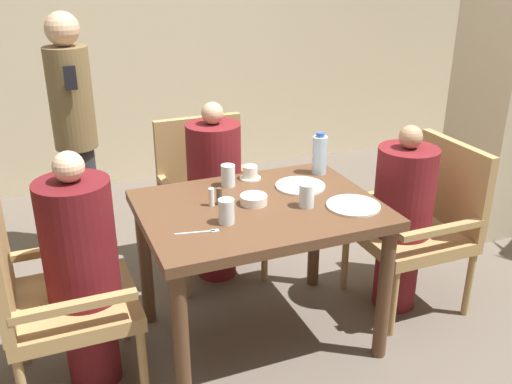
{
  "coord_description": "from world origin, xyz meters",
  "views": [
    {
      "loc": [
        -0.95,
        -2.31,
        1.89
      ],
      "look_at": [
        0.0,
        0.04,
        0.82
      ],
      "focal_mm": 40.0,
      "sensor_mm": 36.0,
      "label": 1
    }
  ],
  "objects_px": {
    "diner_in_far_chair": "(215,190)",
    "standing_host": "(75,131)",
    "bowl_small": "(254,200)",
    "water_bottle": "(320,155)",
    "chair_right_side": "(423,219)",
    "plate_main_left": "(300,186)",
    "glass_tall_near": "(228,176)",
    "glass_tall_mid": "(307,195)",
    "chair_left_side": "(50,293)",
    "diner_in_left_chair": "(83,271)",
    "chair_far_side": "(208,190)",
    "teacup_with_saucer": "(250,173)",
    "plate_main_right": "(353,206)",
    "glass_tall_far": "(226,211)",
    "diner_in_right_chair": "(402,217)"
  },
  "relations": [
    {
      "from": "diner_in_far_chair",
      "to": "standing_host",
      "type": "relative_size",
      "value": 0.7
    },
    {
      "from": "bowl_small",
      "to": "water_bottle",
      "type": "distance_m",
      "value": 0.55
    },
    {
      "from": "chair_right_side",
      "to": "plate_main_left",
      "type": "relative_size",
      "value": 3.67
    },
    {
      "from": "glass_tall_near",
      "to": "glass_tall_mid",
      "type": "distance_m",
      "value": 0.46
    },
    {
      "from": "plate_main_left",
      "to": "chair_left_side",
      "type": "bearing_deg",
      "value": -174.3
    },
    {
      "from": "diner_in_left_chair",
      "to": "plate_main_left",
      "type": "distance_m",
      "value": 1.15
    },
    {
      "from": "standing_host",
      "to": "bowl_small",
      "type": "xyz_separation_m",
      "value": [
        0.69,
        -1.31,
        -0.06
      ]
    },
    {
      "from": "chair_far_side",
      "to": "teacup_with_saucer",
      "type": "xyz_separation_m",
      "value": [
        0.08,
        -0.52,
        0.29
      ]
    },
    {
      "from": "chair_right_side",
      "to": "plate_main_right",
      "type": "height_order",
      "value": "chair_right_side"
    },
    {
      "from": "chair_far_side",
      "to": "bowl_small",
      "type": "relative_size",
      "value": 7.18
    },
    {
      "from": "glass_tall_mid",
      "to": "standing_host",
      "type": "bearing_deg",
      "value": 122.55
    },
    {
      "from": "teacup_with_saucer",
      "to": "glass_tall_far",
      "type": "height_order",
      "value": "glass_tall_far"
    },
    {
      "from": "glass_tall_mid",
      "to": "chair_right_side",
      "type": "bearing_deg",
      "value": 7.38
    },
    {
      "from": "chair_left_side",
      "to": "diner_in_left_chair",
      "type": "distance_m",
      "value": 0.17
    },
    {
      "from": "standing_host",
      "to": "plate_main_left",
      "type": "bearing_deg",
      "value": -50.38
    },
    {
      "from": "plate_main_left",
      "to": "glass_tall_near",
      "type": "bearing_deg",
      "value": 155.32
    },
    {
      "from": "chair_far_side",
      "to": "glass_tall_mid",
      "type": "height_order",
      "value": "chair_far_side"
    },
    {
      "from": "chair_left_side",
      "to": "plate_main_right",
      "type": "bearing_deg",
      "value": -7.74
    },
    {
      "from": "diner_in_right_chair",
      "to": "glass_tall_near",
      "type": "height_order",
      "value": "diner_in_right_chair"
    },
    {
      "from": "chair_left_side",
      "to": "diner_in_right_chair",
      "type": "height_order",
      "value": "diner_in_right_chair"
    },
    {
      "from": "chair_right_side",
      "to": "glass_tall_near",
      "type": "relative_size",
      "value": 8.22
    },
    {
      "from": "water_bottle",
      "to": "chair_right_side",
      "type": "bearing_deg",
      "value": -27.07
    },
    {
      "from": "chair_right_side",
      "to": "water_bottle",
      "type": "height_order",
      "value": "water_bottle"
    },
    {
      "from": "chair_left_side",
      "to": "diner_in_right_chair",
      "type": "distance_m",
      "value": 1.83
    },
    {
      "from": "plate_main_left",
      "to": "water_bottle",
      "type": "xyz_separation_m",
      "value": [
        0.18,
        0.14,
        0.1
      ]
    },
    {
      "from": "diner_in_left_chair",
      "to": "teacup_with_saucer",
      "type": "bearing_deg",
      "value": 19.79
    },
    {
      "from": "chair_left_side",
      "to": "water_bottle",
      "type": "relative_size",
      "value": 4.06
    },
    {
      "from": "diner_in_left_chair",
      "to": "water_bottle",
      "type": "distance_m",
      "value": 1.36
    },
    {
      "from": "plate_main_left",
      "to": "glass_tall_far",
      "type": "relative_size",
      "value": 2.24
    },
    {
      "from": "plate_main_left",
      "to": "plate_main_right",
      "type": "bearing_deg",
      "value": -68.5
    },
    {
      "from": "water_bottle",
      "to": "plate_main_right",
      "type": "bearing_deg",
      "value": -97.18
    },
    {
      "from": "standing_host",
      "to": "bowl_small",
      "type": "height_order",
      "value": "standing_host"
    },
    {
      "from": "teacup_with_saucer",
      "to": "glass_tall_far",
      "type": "xyz_separation_m",
      "value": [
        -0.29,
        -0.46,
        0.02
      ]
    },
    {
      "from": "teacup_with_saucer",
      "to": "glass_tall_near",
      "type": "xyz_separation_m",
      "value": [
        -0.14,
        -0.05,
        0.02
      ]
    },
    {
      "from": "glass_tall_far",
      "to": "chair_left_side",
      "type": "bearing_deg",
      "value": 170.65
    },
    {
      "from": "diner_in_far_chair",
      "to": "chair_right_side",
      "type": "bearing_deg",
      "value": -35.31
    },
    {
      "from": "diner_in_right_chair",
      "to": "glass_tall_mid",
      "type": "xyz_separation_m",
      "value": [
        -0.64,
        -0.1,
        0.27
      ]
    },
    {
      "from": "diner_in_right_chair",
      "to": "chair_right_side",
      "type": "bearing_deg",
      "value": -0.0
    },
    {
      "from": "diner_in_far_chair",
      "to": "plate_main_left",
      "type": "bearing_deg",
      "value": -63.96
    },
    {
      "from": "plate_main_left",
      "to": "teacup_with_saucer",
      "type": "distance_m",
      "value": 0.29
    },
    {
      "from": "chair_left_side",
      "to": "water_bottle",
      "type": "xyz_separation_m",
      "value": [
        1.45,
        0.27,
        0.36
      ]
    },
    {
      "from": "diner_in_far_chair",
      "to": "teacup_with_saucer",
      "type": "distance_m",
      "value": 0.44
    },
    {
      "from": "diner_in_left_chair",
      "to": "glass_tall_far",
      "type": "xyz_separation_m",
      "value": [
        0.63,
        -0.13,
        0.23
      ]
    },
    {
      "from": "glass_tall_far",
      "to": "chair_right_side",
      "type": "bearing_deg",
      "value": 6.09
    },
    {
      "from": "standing_host",
      "to": "water_bottle",
      "type": "height_order",
      "value": "standing_host"
    },
    {
      "from": "teacup_with_saucer",
      "to": "plate_main_right",
      "type": "bearing_deg",
      "value": -58.4
    },
    {
      "from": "diner_in_left_chair",
      "to": "chair_left_side",
      "type": "bearing_deg",
      "value": 180.0
    },
    {
      "from": "plate_main_left",
      "to": "bowl_small",
      "type": "height_order",
      "value": "bowl_small"
    },
    {
      "from": "teacup_with_saucer",
      "to": "bowl_small",
      "type": "xyz_separation_m",
      "value": [
        -0.1,
        -0.31,
        -0.01
      ]
    },
    {
      "from": "diner_in_right_chair",
      "to": "teacup_with_saucer",
      "type": "relative_size",
      "value": 9.4
    }
  ]
}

